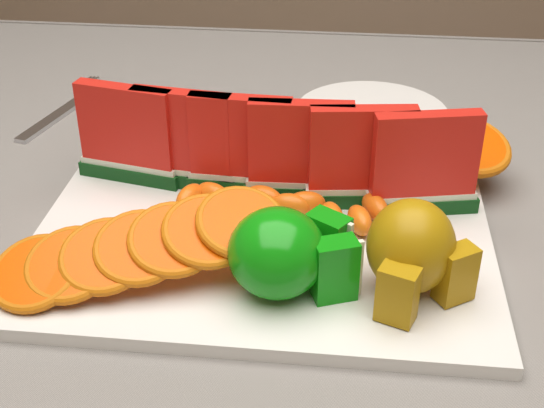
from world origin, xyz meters
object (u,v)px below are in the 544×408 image
platter (262,238)px  apple_cluster (286,253)px  pear_cluster (413,251)px  side_plate (372,114)px  fork (66,109)px

platter → apple_cluster: 0.09m
pear_cluster → side_plate: bearing=94.5°
platter → side_plate: size_ratio=1.72×
platter → apple_cluster: bearing=-69.7°
platter → pear_cluster: bearing=-29.3°
pear_cluster → fork: (-0.40, 0.33, -0.05)m
pear_cluster → side_plate: size_ratio=0.38×
platter → fork: platter is taller
fork → platter: bearing=-43.5°
platter → fork: (-0.27, 0.26, -0.00)m
side_plate → platter: bearing=-109.3°
apple_cluster → fork: 0.45m
platter → side_plate: bearing=70.7°
apple_cluster → pear_cluster: pear_cluster is taller
side_plate → fork: bearing=-177.0°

